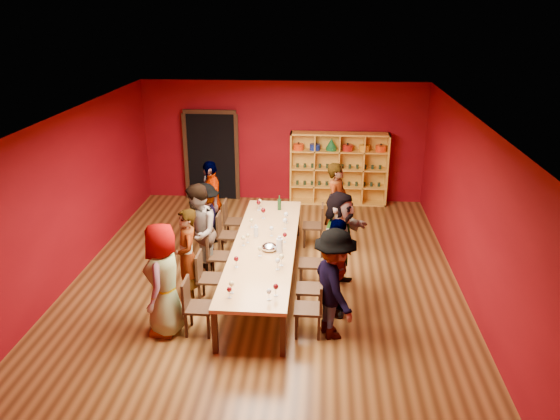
% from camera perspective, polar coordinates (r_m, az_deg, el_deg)
% --- Properties ---
extents(room_shell, '(7.10, 9.10, 3.04)m').
position_cam_1_polar(room_shell, '(9.41, -1.69, 0.54)').
color(room_shell, '#4F2F15').
rests_on(room_shell, ground).
extents(tasting_table, '(1.10, 4.50, 0.75)m').
position_cam_1_polar(tasting_table, '(9.72, -1.64, -3.89)').
color(tasting_table, tan).
rests_on(tasting_table, ground).
extents(doorway, '(1.40, 0.17, 2.30)m').
position_cam_1_polar(doorway, '(13.97, -7.13, 5.65)').
color(doorway, black).
rests_on(doorway, ground).
extents(shelving_unit, '(2.40, 0.40, 1.80)m').
position_cam_1_polar(shelving_unit, '(13.63, 6.14, 4.69)').
color(shelving_unit, gold).
rests_on(shelving_unit, ground).
extents(chair_person_left_0, '(0.42, 0.42, 0.89)m').
position_cam_1_polar(chair_person_left_0, '(8.50, -9.02, -9.61)').
color(chair_person_left_0, black).
rests_on(chair_person_left_0, ground).
extents(person_left_0, '(0.47, 0.87, 1.78)m').
position_cam_1_polar(person_left_0, '(8.42, -12.09, -7.10)').
color(person_left_0, '#4A4A4F').
rests_on(person_left_0, ground).
extents(chair_person_left_1, '(0.42, 0.42, 0.89)m').
position_cam_1_polar(chair_person_left_1, '(9.29, -7.74, -6.73)').
color(chair_person_left_1, black).
rests_on(chair_person_left_1, ground).
extents(person_left_1, '(0.63, 0.72, 1.65)m').
position_cam_1_polar(person_left_1, '(9.21, -9.65, -4.80)').
color(person_left_1, '#504F55').
rests_on(person_left_1, ground).
extents(chair_person_left_2, '(0.42, 0.42, 0.89)m').
position_cam_1_polar(chair_person_left_2, '(10.04, -6.75, -4.47)').
color(chair_person_left_2, black).
rests_on(chair_person_left_2, ground).
extents(person_left_2, '(0.66, 0.95, 1.79)m').
position_cam_1_polar(person_left_2, '(9.94, -8.57, -2.33)').
color(person_left_2, '#5F83C5').
rests_on(person_left_2, ground).
extents(chair_person_left_3, '(0.42, 0.42, 0.89)m').
position_cam_1_polar(chair_person_left_3, '(10.89, -5.81, -2.32)').
color(chair_person_left_3, black).
rests_on(chair_person_left_3, ground).
extents(person_left_3, '(0.67, 1.04, 1.50)m').
position_cam_1_polar(person_left_3, '(10.86, -7.70, -1.03)').
color(person_left_3, '#131B35').
rests_on(person_left_3, ground).
extents(chair_person_left_4, '(0.42, 0.42, 0.89)m').
position_cam_1_polar(chair_person_left_4, '(11.54, -5.20, -0.91)').
color(chair_person_left_4, black).
rests_on(chair_person_left_4, ground).
extents(person_left_4, '(0.80, 1.12, 1.75)m').
position_cam_1_polar(person_left_4, '(11.48, -7.19, 0.91)').
color(person_left_4, '#525257').
rests_on(person_left_4, ground).
extents(chair_person_right_0, '(0.42, 0.42, 0.89)m').
position_cam_1_polar(chair_person_right_0, '(8.37, 3.52, -9.91)').
color(chair_person_right_0, black).
rests_on(chair_person_right_0, ground).
extents(person_right_0, '(0.82, 1.21, 1.74)m').
position_cam_1_polar(person_right_0, '(8.19, 5.68, -7.72)').
color(person_right_0, '#535358').
rests_on(person_right_0, ground).
extents(chair_person_right_1, '(0.42, 0.42, 0.89)m').
position_cam_1_polar(chair_person_right_1, '(8.91, 3.60, -7.86)').
color(chair_person_right_1, black).
rests_on(chair_person_right_1, ground).
extents(person_right_1, '(0.73, 1.06, 1.65)m').
position_cam_1_polar(person_right_1, '(8.76, 5.83, -6.02)').
color(person_right_1, silver).
rests_on(person_right_1, ground).
extents(chair_person_right_2, '(0.42, 0.42, 0.89)m').
position_cam_1_polar(chair_person_right_2, '(9.72, 3.71, -5.26)').
color(chair_person_right_2, black).
rests_on(chair_person_right_2, ground).
extents(person_right_2, '(1.06, 1.72, 1.79)m').
position_cam_1_polar(person_right_2, '(9.55, 6.17, -3.18)').
color(person_right_2, silver).
rests_on(person_right_2, ground).
extents(chair_person_right_4, '(0.42, 0.42, 0.89)m').
position_cam_1_polar(chair_person_right_4, '(11.30, 3.87, -1.36)').
color(chair_person_right_4, black).
rests_on(chair_person_right_4, ground).
extents(person_right_4, '(0.68, 0.78, 1.79)m').
position_cam_1_polar(person_right_4, '(11.16, 5.95, 0.48)').
color(person_right_4, '#CD898A').
rests_on(person_right_4, ground).
extents(wine_glass_0, '(0.07, 0.07, 0.18)m').
position_cam_1_polar(wine_glass_0, '(7.93, -1.17, -8.55)').
color(wine_glass_0, silver).
rests_on(wine_glass_0, tasting_table).
extents(wine_glass_1, '(0.09, 0.09, 0.22)m').
position_cam_1_polar(wine_glass_1, '(10.27, 0.52, -1.18)').
color(wine_glass_1, silver).
rests_on(wine_glass_1, tasting_table).
extents(wine_glass_2, '(0.08, 0.08, 0.20)m').
position_cam_1_polar(wine_glass_2, '(11.33, -2.12, 0.89)').
color(wine_glass_2, silver).
rests_on(wine_glass_2, tasting_table).
extents(wine_glass_3, '(0.08, 0.08, 0.21)m').
position_cam_1_polar(wine_glass_3, '(8.88, 0.15, -4.96)').
color(wine_glass_3, silver).
rests_on(wine_glass_3, tasting_table).
extents(wine_glass_4, '(0.08, 0.08, 0.19)m').
position_cam_1_polar(wine_glass_4, '(9.98, -0.89, -1.98)').
color(wine_glass_4, silver).
rests_on(wine_glass_4, tasting_table).
extents(wine_glass_5, '(0.09, 0.09, 0.22)m').
position_cam_1_polar(wine_glass_5, '(10.77, -1.76, -0.09)').
color(wine_glass_5, silver).
rests_on(wine_glass_5, tasting_table).
extents(wine_glass_6, '(0.08, 0.08, 0.20)m').
position_cam_1_polar(wine_glass_6, '(8.12, -5.08, -7.75)').
color(wine_glass_6, silver).
rests_on(wine_glass_6, tasting_table).
extents(wine_glass_7, '(0.08, 0.08, 0.19)m').
position_cam_1_polar(wine_glass_7, '(9.72, 0.51, -2.65)').
color(wine_glass_7, silver).
rests_on(wine_glass_7, tasting_table).
extents(wine_glass_8, '(0.08, 0.08, 0.19)m').
position_cam_1_polar(wine_glass_8, '(9.21, -2.12, -4.07)').
color(wine_glass_8, silver).
rests_on(wine_glass_8, tasting_table).
extents(wine_glass_9, '(0.07, 0.07, 0.18)m').
position_cam_1_polar(wine_glass_9, '(8.01, -5.33, -8.31)').
color(wine_glass_9, silver).
rests_on(wine_glass_9, tasting_table).
extents(wine_glass_10, '(0.08, 0.08, 0.19)m').
position_cam_1_polar(wine_glass_10, '(9.61, -3.87, -2.98)').
color(wine_glass_10, silver).
rests_on(wine_glass_10, tasting_table).
extents(wine_glass_11, '(0.08, 0.08, 0.20)m').
position_cam_1_polar(wine_glass_11, '(8.02, -0.44, -8.06)').
color(wine_glass_11, silver).
rests_on(wine_glass_11, tasting_table).
extents(wine_glass_12, '(0.08, 0.08, 0.20)m').
position_cam_1_polar(wine_glass_12, '(8.86, -4.59, -5.17)').
color(wine_glass_12, silver).
rests_on(wine_glass_12, tasting_table).
extents(wine_glass_13, '(0.08, 0.08, 0.21)m').
position_cam_1_polar(wine_glass_13, '(8.75, -0.26, -5.38)').
color(wine_glass_13, silver).
rests_on(wine_glass_13, tasting_table).
extents(wine_glass_14, '(0.07, 0.07, 0.18)m').
position_cam_1_polar(wine_glass_14, '(10.37, -3.01, -1.15)').
color(wine_glass_14, silver).
rests_on(wine_glass_14, tasting_table).
extents(wine_glass_15, '(0.07, 0.07, 0.18)m').
position_cam_1_polar(wine_glass_15, '(9.72, -3.41, -2.74)').
color(wine_glass_15, silver).
rests_on(wine_glass_15, tasting_table).
extents(wine_glass_16, '(0.09, 0.09, 0.22)m').
position_cam_1_polar(wine_glass_16, '(10.56, 0.63, -0.53)').
color(wine_glass_16, silver).
rests_on(wine_glass_16, tasting_table).
extents(wine_glass_17, '(0.09, 0.09, 0.22)m').
position_cam_1_polar(wine_glass_17, '(11.21, -2.25, 0.75)').
color(wine_glass_17, silver).
rests_on(wine_glass_17, tasting_table).
extents(spittoon_bowl, '(0.27, 0.27, 0.15)m').
position_cam_1_polar(spittoon_bowl, '(9.44, -1.11, -3.91)').
color(spittoon_bowl, silver).
rests_on(spittoon_bowl, tasting_table).
extents(carafe_a, '(0.09, 0.09, 0.23)m').
position_cam_1_polar(carafe_a, '(9.98, -2.53, -2.25)').
color(carafe_a, silver).
rests_on(carafe_a, tasting_table).
extents(carafe_b, '(0.13, 0.13, 0.29)m').
position_cam_1_polar(carafe_b, '(9.36, -0.05, -3.68)').
color(carafe_b, silver).
rests_on(carafe_b, tasting_table).
extents(wine_bottle, '(0.10, 0.10, 0.31)m').
position_cam_1_polar(wine_bottle, '(11.24, -0.07, 0.60)').
color(wine_bottle, '#123318').
rests_on(wine_bottle, tasting_table).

